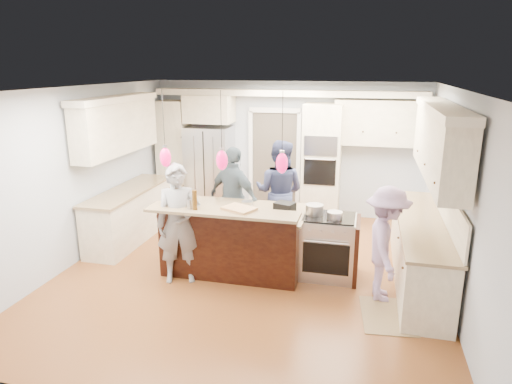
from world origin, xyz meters
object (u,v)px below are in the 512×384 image
at_px(island_range, 330,247).
at_px(person_far_left, 279,192).
at_px(refrigerator, 210,170).
at_px(person_bar_end, 179,224).
at_px(kitchen_island, 236,238).

bearing_deg(island_range, person_far_left, 130.04).
xyz_separation_m(refrigerator, person_far_left, (1.72, -1.32, -0.00)).
bearing_deg(island_range, refrigerator, 137.41).
height_order(island_range, person_far_left, person_far_left).
bearing_deg(refrigerator, island_range, -42.59).
xyz_separation_m(refrigerator, person_bar_end, (0.65, -3.15, -0.04)).
bearing_deg(person_bar_end, kitchen_island, 20.37).
relative_size(person_bar_end, person_far_left, 0.96).
xyz_separation_m(kitchen_island, person_far_left, (0.42, 1.25, 0.41)).
relative_size(kitchen_island, person_bar_end, 1.22).
height_order(person_bar_end, person_far_left, person_far_left).
relative_size(refrigerator, person_bar_end, 1.05).
height_order(refrigerator, person_bar_end, refrigerator).
distance_m(island_range, person_bar_end, 2.20).
bearing_deg(person_far_left, person_bar_end, 66.61).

